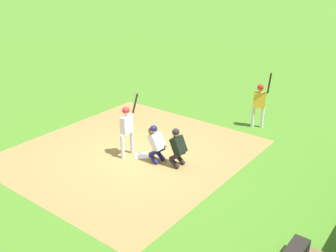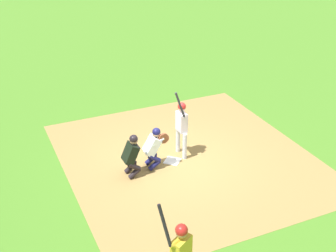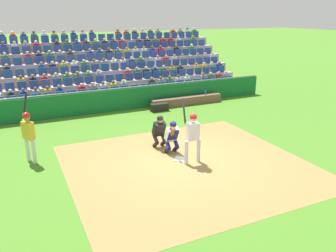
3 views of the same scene
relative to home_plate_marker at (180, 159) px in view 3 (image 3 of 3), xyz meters
name	(u,v)px [view 3 (image 3 of 3)]	position (x,y,z in m)	size (l,w,h in m)	color
ground_plane	(180,160)	(0.00, 0.00, -0.02)	(160.00, 160.00, 0.00)	#467D24
infield_dirt_patch	(187,165)	(0.00, 0.50, -0.01)	(7.70, 7.14, 0.01)	olive
home_plate_marker	(180,159)	(0.00, 0.00, 0.00)	(0.44, 0.44, 0.02)	white
batter_at_plate	(193,133)	(-0.23, 0.40, 1.06)	(0.59, 0.47, 2.21)	silver
catcher_crouching	(172,135)	(0.03, -0.60, 0.69)	(0.48, 0.71, 1.26)	#191A52
home_plate_umpire	(159,130)	(0.19, -1.33, 0.68)	(0.46, 0.46, 1.29)	black
dugout_wall	(119,100)	(0.00, -6.93, 0.55)	(17.55, 0.24, 1.18)	#12632D
dugout_bench	(187,101)	(-3.72, -6.38, 0.20)	(4.14, 0.40, 0.44)	brown
water_bottle_on_bench	(205,92)	(-4.89, -6.39, 0.56)	(0.07, 0.07, 0.26)	blue
equipment_duffel_bag	(159,107)	(-1.83, -5.90, 0.18)	(0.92, 0.36, 0.39)	black
on_deck_batter	(28,131)	(4.64, -2.02, 1.08)	(0.40, 0.70, 2.28)	silver
bleacher_stand	(96,74)	(0.01, -11.56, 1.15)	(17.32, 5.26, 3.79)	#A59898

